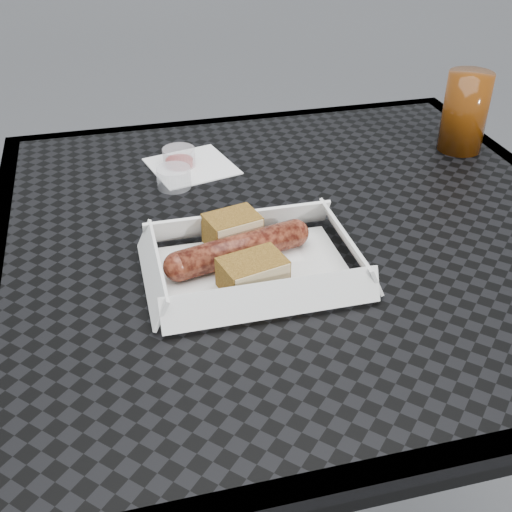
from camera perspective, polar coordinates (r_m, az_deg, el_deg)
The scene contains 10 objects.
patio_table at distance 0.89m, azimuth 3.78°, elevation -1.43°, with size 0.80×0.80×0.74m.
food_tray at distance 0.76m, azimuth -0.18°, elevation -1.35°, with size 0.22×0.15×0.00m, color white.
bratwurst at distance 0.76m, azimuth -1.54°, elevation 0.62°, with size 0.19×0.07×0.04m.
bread_near at distance 0.79m, azimuth -2.11°, elevation 2.33°, with size 0.06×0.05×0.04m, color brown.
bread_far at distance 0.72m, azimuth -0.30°, elevation -1.56°, with size 0.07×0.05×0.04m, color brown.
veg_garnish at distance 0.73m, azimuth 4.53°, elevation -2.92°, with size 0.03×0.03×0.00m.
napkin at distance 1.01m, azimuth -5.75°, elevation 7.95°, with size 0.12×0.12×0.00m, color white.
condiment_cup_sauce at distance 1.01m, azimuth -6.86°, elevation 8.67°, with size 0.05×0.05×0.03m, color maroon.
condiment_cup_empty at distance 0.95m, azimuth -7.31°, elevation 6.94°, with size 0.05×0.05×0.03m, color silver.
drink_glass at distance 1.09m, azimuth 18.08°, elevation 12.07°, with size 0.07×0.07×0.13m, color #4E2306.
Camera 1 is at (-0.23, -0.69, 1.18)m, focal length 45.00 mm.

